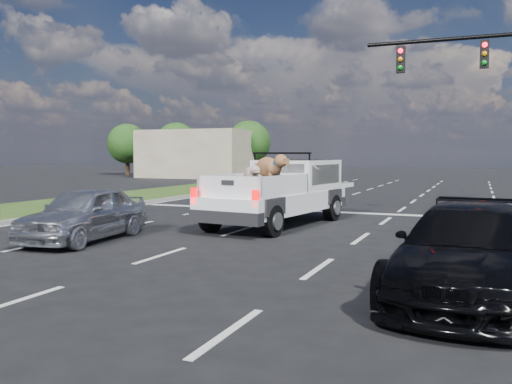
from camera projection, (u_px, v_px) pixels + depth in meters
ground at (235, 262)px, 10.99m from camera, size 160.00×160.00×0.00m
road_markings at (322, 223)px, 17.04m from camera, size 17.75×60.00×0.01m
grass_median_left at (29, 209)px, 20.90m from camera, size 5.00×60.00×0.10m
curb_left at (80, 212)px, 19.97m from camera, size 0.15×60.00×0.14m
building_left at (202, 154)px, 51.65m from camera, size 10.00×8.00×4.40m
tree_far_a at (127, 144)px, 57.23m from camera, size 4.20×4.20×5.40m
tree_far_b at (176, 143)px, 54.94m from camera, size 4.20×4.20×5.40m
tree_far_c at (249, 143)px, 51.89m from camera, size 4.20×4.20×5.40m
pickup_truck at (281, 191)px, 16.76m from camera, size 2.93×6.22×2.24m
silver_sedan at (85, 213)px, 13.65m from camera, size 1.97×4.17×1.38m
black_coupe at (468, 252)px, 8.19m from camera, size 2.42×5.02×1.41m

